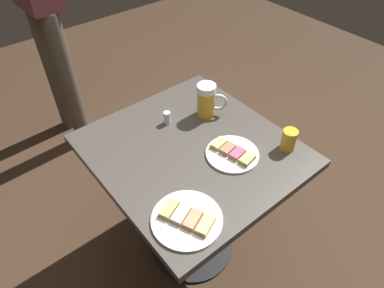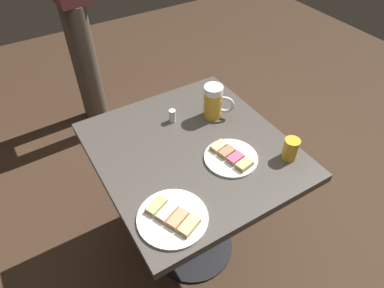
# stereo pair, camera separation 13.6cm
# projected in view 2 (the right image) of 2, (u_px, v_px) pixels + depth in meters

# --- Properties ---
(ground_plane) EXTENTS (6.00, 6.00, 0.00)m
(ground_plane) POSITION_uv_depth(u_px,v_px,m) (192.00, 245.00, 1.89)
(ground_plane) COLOR #382619
(cafe_table) EXTENTS (0.74, 0.79, 0.75)m
(cafe_table) POSITION_uv_depth(u_px,v_px,m) (192.00, 174.00, 1.48)
(cafe_table) COLOR black
(cafe_table) RESTS_ON ground_plane
(plate_near) EXTENTS (0.21, 0.21, 0.03)m
(plate_near) POSITION_uv_depth(u_px,v_px,m) (231.00, 157.00, 1.32)
(plate_near) COLOR white
(plate_near) RESTS_ON cafe_table
(plate_far) EXTENTS (0.24, 0.24, 0.03)m
(plate_far) POSITION_uv_depth(u_px,v_px,m) (173.00, 217.00, 1.12)
(plate_far) COLOR white
(plate_far) RESTS_ON cafe_table
(beer_mug) EXTENTS (0.12, 0.11, 0.15)m
(beer_mug) POSITION_uv_depth(u_px,v_px,m) (214.00, 102.00, 1.47)
(beer_mug) COLOR gold
(beer_mug) RESTS_ON cafe_table
(beer_glass_small) EXTENTS (0.06, 0.06, 0.09)m
(beer_glass_small) POSITION_uv_depth(u_px,v_px,m) (291.00, 149.00, 1.30)
(beer_glass_small) COLOR gold
(beer_glass_small) RESTS_ON cafe_table
(salt_shaker) EXTENTS (0.03, 0.03, 0.06)m
(salt_shaker) POSITION_uv_depth(u_px,v_px,m) (172.00, 116.00, 1.47)
(salt_shaker) COLOR silver
(salt_shaker) RESTS_ON cafe_table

